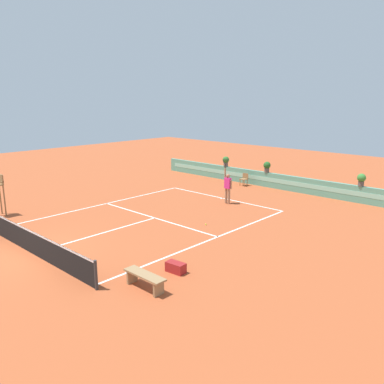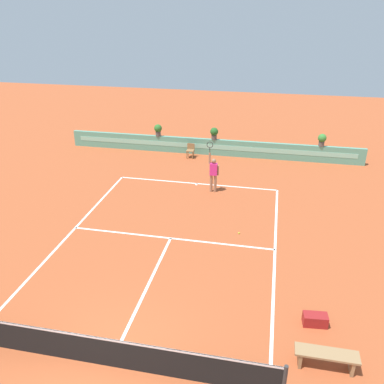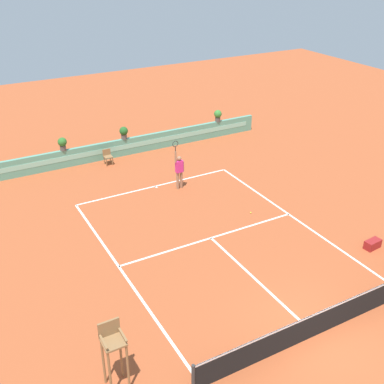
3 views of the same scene
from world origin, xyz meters
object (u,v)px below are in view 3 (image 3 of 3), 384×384
Objects in this scene: umpire_chair at (113,348)px; gear_bag at (373,244)px; potted_plant_left at (62,143)px; tennis_ball_near_baseline at (251,213)px; tennis_player at (179,169)px; ball_kid_chair at (108,156)px; potted_plant_centre at (124,132)px; potted_plant_far_right at (218,115)px.

gear_bag is (11.47, 1.36, -1.16)m from umpire_chair.
tennis_ball_near_baseline is at bearing -56.68° from potted_plant_left.
umpire_chair is at bearing -100.56° from potted_plant_left.
umpire_chair is 0.83× the size of tennis_player.
umpire_chair is at bearing -145.57° from tennis_ball_near_baseline.
potted_plant_left is at bearing 161.66° from ball_kid_chair.
potted_plant_left is (-4.30, 5.29, 0.36)m from tennis_player.
potted_plant_centre and potted_plant_far_right have the same top height.
potted_plant_far_right is at bearing 5.51° from ball_kid_chair.
umpire_chair is 15.39m from potted_plant_left.
tennis_ball_near_baseline is 9.52m from potted_plant_centre.
ball_kid_chair reaches higher than gear_bag.
potted_plant_centre is at bearing 67.28° from umpire_chair.
tennis_player is at bearing -65.31° from ball_kid_chair.
tennis_player reaches higher than potted_plant_left.
potted_plant_centre is 6.27m from potted_plant_far_right.
potted_plant_left is at bearing 180.00° from potted_plant_far_right.
tennis_player is at bearing -136.05° from potted_plant_far_right.
gear_bag is 14.75m from potted_plant_centre.
ball_kid_chair is 1.17× the size of potted_plant_left.
potted_plant_centre reaches higher than gear_bag.
gear_bag is at bearing -69.53° from potted_plant_centre.
tennis_ball_near_baseline is 10.97m from potted_plant_left.
tennis_player is 4.28m from tennis_ball_near_baseline.
tennis_player is at bearing -50.87° from potted_plant_left.
potted_plant_far_right is at bearing 43.95° from tennis_player.
potted_plant_centre is (6.33, 15.13, 0.07)m from umpire_chair.
potted_plant_far_right is (7.58, 0.73, 0.93)m from ball_kid_chair.
tennis_player is at bearing -81.54° from potted_plant_centre.
potted_plant_centre is at bearing 105.16° from tennis_ball_near_baseline.
potted_plant_centre reaches higher than tennis_ball_near_baseline.
potted_plant_left is at bearing 123.32° from tennis_ball_near_baseline.
umpire_chair is at bearing -173.24° from gear_bag.
potted_plant_left is (-8.65, 13.77, 1.23)m from gear_bag.
gear_bag is 16.31m from potted_plant_left.
tennis_player is (7.12, 9.84, -0.29)m from umpire_chair.
tennis_ball_near_baseline is at bearing -65.73° from ball_kid_chair.
umpire_chair is at bearing -129.81° from potted_plant_far_right.
ball_kid_chair is 5.05m from tennis_player.
ball_kid_chair is 12.50× the size of tennis_ball_near_baseline.
tennis_player is at bearing 113.77° from tennis_ball_near_baseline.
gear_bag is at bearing -62.83° from tennis_player.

